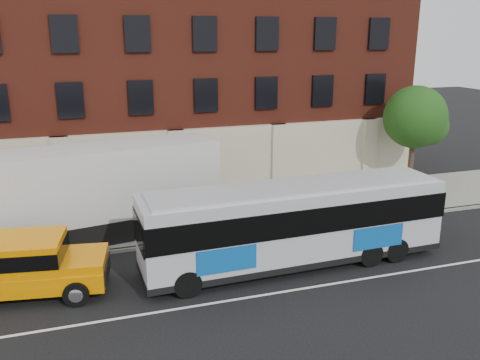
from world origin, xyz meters
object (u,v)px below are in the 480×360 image
object	(u,v)px
street_tree	(416,119)
yellow_suv	(21,263)
city_bus	(295,221)
shipping_container	(74,198)

from	to	relation	value
street_tree	yellow_suv	bearing A→B (deg)	-163.34
yellow_suv	city_bus	bearing A→B (deg)	-3.79
city_bus	street_tree	bearing A→B (deg)	33.42
yellow_suv	shipping_container	distance (m)	4.83
street_tree	city_bus	distance (m)	12.86
yellow_suv	shipping_container	world-z (taller)	shipping_container
street_tree	yellow_suv	size ratio (longest dim) A/B	1.05
city_bus	yellow_suv	bearing A→B (deg)	176.21
yellow_suv	street_tree	bearing A→B (deg)	16.66
street_tree	yellow_suv	distance (m)	22.06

